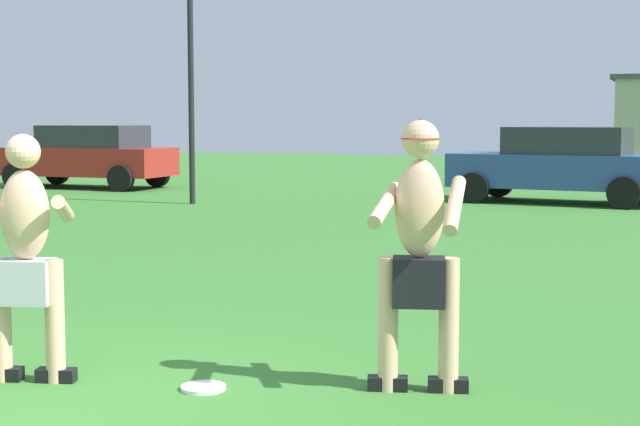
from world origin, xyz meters
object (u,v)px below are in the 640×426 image
(player_in_gray, at_px, (26,253))
(frisbee, at_px, (203,388))
(player_with_cap, at_px, (419,242))
(lamp_post, at_px, (190,19))
(car_red_mid_lot, at_px, (89,155))
(car_blue_far_end, at_px, (560,163))

(player_in_gray, bearing_deg, frisbee, 10.15)
(player_with_cap, height_order, player_in_gray, player_with_cap)
(lamp_post, bearing_deg, frisbee, -62.01)
(player_with_cap, distance_m, player_in_gray, 2.60)
(frisbee, distance_m, car_red_mid_lot, 19.12)
(frisbee, height_order, lamp_post, lamp_post)
(player_in_gray, distance_m, car_red_mid_lot, 18.61)
(frisbee, relative_size, car_red_mid_lot, 0.07)
(player_in_gray, distance_m, frisbee, 1.48)
(lamp_post, bearing_deg, car_blue_far_end, 22.22)
(car_blue_far_end, bearing_deg, frisbee, -92.02)
(player_with_cap, height_order, lamp_post, lamp_post)
(frisbee, distance_m, lamp_post, 14.40)
(player_in_gray, bearing_deg, player_with_cap, 14.77)
(car_red_mid_lot, xyz_separation_m, lamp_post, (4.63, -3.23, 2.94))
(player_with_cap, height_order, frisbee, player_with_cap)
(car_red_mid_lot, relative_size, car_blue_far_end, 0.97)
(player_with_cap, bearing_deg, car_blue_far_end, 93.05)
(car_red_mid_lot, height_order, car_blue_far_end, same)
(lamp_post, bearing_deg, car_red_mid_lot, 145.10)
(player_with_cap, relative_size, frisbee, 5.97)
(player_with_cap, height_order, car_red_mid_lot, player_with_cap)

